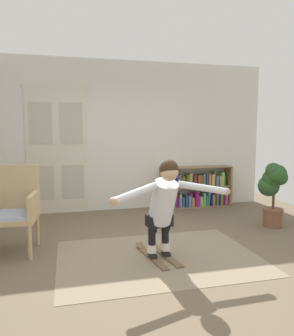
% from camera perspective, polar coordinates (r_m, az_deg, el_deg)
% --- Properties ---
extents(ground_plane, '(7.20, 7.20, 0.00)m').
position_cam_1_polar(ground_plane, '(4.17, 1.26, -15.16)').
color(ground_plane, brown).
extents(back_wall, '(6.00, 0.10, 2.90)m').
position_cam_1_polar(back_wall, '(6.43, -4.88, 5.59)').
color(back_wall, silver).
rests_on(back_wall, ground).
extents(double_door, '(1.22, 0.05, 2.45)m').
position_cam_1_polar(double_door, '(6.30, -15.52, 3.37)').
color(double_door, beige).
rests_on(double_door, ground).
extents(rug, '(2.42, 1.75, 0.01)m').
position_cam_1_polar(rug, '(4.13, 2.03, -15.32)').
color(rug, gray).
rests_on(rug, ground).
extents(bookshelf, '(1.48, 0.30, 0.83)m').
position_cam_1_polar(bookshelf, '(6.75, 8.52, -3.76)').
color(bookshelf, '#896C4B').
rests_on(bookshelf, ground).
extents(wicker_chair, '(0.65, 0.65, 1.10)m').
position_cam_1_polar(wicker_chair, '(4.51, -22.45, -6.27)').
color(wicker_chair, tan).
rests_on(wicker_chair, ground).
extents(potted_plant, '(0.41, 0.48, 1.05)m').
position_cam_1_polar(potted_plant, '(5.59, 21.23, -3.01)').
color(potted_plant, brown).
rests_on(potted_plant, ground).
extents(skis_pair, '(0.40, 0.86, 0.07)m').
position_cam_1_polar(skis_pair, '(4.15, 1.85, -14.93)').
color(skis_pair, brown).
rests_on(skis_pair, rug).
extents(person_skier, '(1.47, 0.69, 1.15)m').
position_cam_1_polar(person_skier, '(3.80, 2.99, -5.80)').
color(person_skier, white).
rests_on(person_skier, skis_pair).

